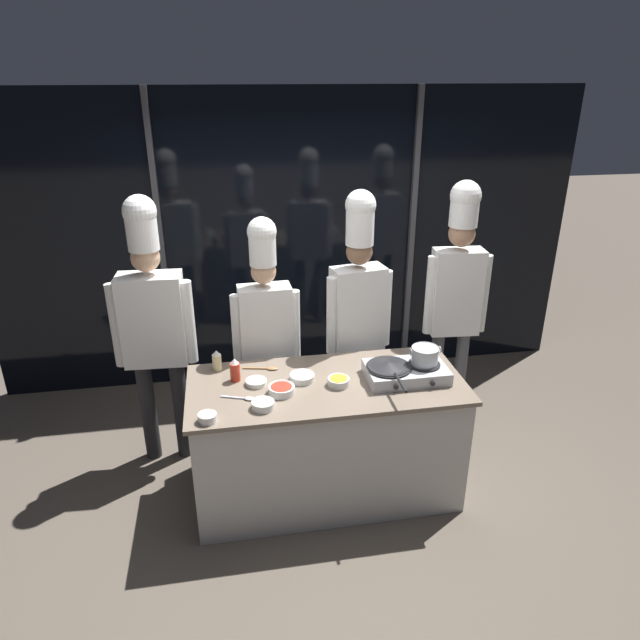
# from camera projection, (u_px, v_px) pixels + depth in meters

# --- Properties ---
(ground_plane) EXTENTS (24.00, 24.00, 0.00)m
(ground_plane) POSITION_uv_depth(u_px,v_px,m) (326.00, 489.00, 4.16)
(ground_plane) COLOR brown
(window_wall_back) EXTENTS (5.43, 0.09, 2.70)m
(window_wall_back) POSITION_uv_depth(u_px,v_px,m) (290.00, 242.00, 5.27)
(window_wall_back) COLOR black
(window_wall_back) RESTS_ON ground_plane
(demo_counter) EXTENTS (1.85, 0.82, 0.89)m
(demo_counter) POSITION_uv_depth(u_px,v_px,m) (326.00, 438.00, 3.98)
(demo_counter) COLOR beige
(demo_counter) RESTS_ON ground_plane
(portable_stove) EXTENTS (0.54, 0.35, 0.10)m
(portable_stove) POSITION_uv_depth(u_px,v_px,m) (406.00, 372.00, 3.84)
(portable_stove) COLOR #B2B5BA
(portable_stove) RESTS_ON demo_counter
(frying_pan) EXTENTS (0.31, 0.53, 0.04)m
(frying_pan) POSITION_uv_depth(u_px,v_px,m) (389.00, 365.00, 3.79)
(frying_pan) COLOR #232326
(frying_pan) RESTS_ON portable_stove
(stock_pot) EXTENTS (0.21, 0.18, 0.12)m
(stock_pot) POSITION_uv_depth(u_px,v_px,m) (425.00, 355.00, 3.81)
(stock_pot) COLOR #B7BABF
(stock_pot) RESTS_ON portable_stove
(squeeze_bottle_oil) EXTENTS (0.06, 0.06, 0.15)m
(squeeze_bottle_oil) POSITION_uv_depth(u_px,v_px,m) (217.00, 361.00, 3.94)
(squeeze_bottle_oil) COLOR beige
(squeeze_bottle_oil) RESTS_ON demo_counter
(squeeze_bottle_chili) EXTENTS (0.07, 0.07, 0.17)m
(squeeze_bottle_chili) POSITION_uv_depth(u_px,v_px,m) (235.00, 370.00, 3.80)
(squeeze_bottle_chili) COLOR red
(squeeze_bottle_chili) RESTS_ON demo_counter
(prep_bowl_carrots) EXTENTS (0.15, 0.15, 0.05)m
(prep_bowl_carrots) POSITION_uv_depth(u_px,v_px,m) (339.00, 381.00, 3.76)
(prep_bowl_carrots) COLOR white
(prep_bowl_carrots) RESTS_ON demo_counter
(prep_bowl_ginger) EXTENTS (0.17, 0.17, 0.05)m
(prep_bowl_ginger) POSITION_uv_depth(u_px,v_px,m) (302.00, 377.00, 3.82)
(prep_bowl_ginger) COLOR white
(prep_bowl_ginger) RESTS_ON demo_counter
(prep_bowl_chili_flakes) EXTENTS (0.17, 0.17, 0.05)m
(prep_bowl_chili_flakes) POSITION_uv_depth(u_px,v_px,m) (281.00, 389.00, 3.67)
(prep_bowl_chili_flakes) COLOR white
(prep_bowl_chili_flakes) RESTS_ON demo_counter
(prep_bowl_noodles) EXTENTS (0.11, 0.11, 0.05)m
(prep_bowl_noodles) POSITION_uv_depth(u_px,v_px,m) (207.00, 417.00, 3.37)
(prep_bowl_noodles) COLOR white
(prep_bowl_noodles) RESTS_ON demo_counter
(prep_bowl_garlic) EXTENTS (0.14, 0.14, 0.05)m
(prep_bowl_garlic) POSITION_uv_depth(u_px,v_px,m) (263.00, 404.00, 3.50)
(prep_bowl_garlic) COLOR white
(prep_bowl_garlic) RESTS_ON demo_counter
(prep_bowl_onion) EXTENTS (0.14, 0.14, 0.04)m
(prep_bowl_onion) POSITION_uv_depth(u_px,v_px,m) (256.00, 382.00, 3.77)
(prep_bowl_onion) COLOR white
(prep_bowl_onion) RESTS_ON demo_counter
(serving_spoon_slotted) EXTENTS (0.22, 0.10, 0.02)m
(serving_spoon_slotted) POSITION_uv_depth(u_px,v_px,m) (245.00, 398.00, 3.61)
(serving_spoon_slotted) COLOR #B2B5BA
(serving_spoon_slotted) RESTS_ON demo_counter
(serving_spoon_solid) EXTENTS (0.25, 0.09, 0.02)m
(serving_spoon_solid) POSITION_uv_depth(u_px,v_px,m) (267.00, 368.00, 3.97)
(serving_spoon_solid) COLOR olive
(serving_spoon_solid) RESTS_ON demo_counter
(chef_head) EXTENTS (0.59, 0.26, 2.06)m
(chef_head) POSITION_uv_depth(u_px,v_px,m) (153.00, 317.00, 4.06)
(chef_head) COLOR #232326
(chef_head) RESTS_ON ground_plane
(chef_sous) EXTENTS (0.51, 0.21, 1.89)m
(chef_sous) POSITION_uv_depth(u_px,v_px,m) (266.00, 321.00, 4.20)
(chef_sous) COLOR #4C4C51
(chef_sous) RESTS_ON ground_plane
(chef_line) EXTENTS (0.52, 0.27, 2.05)m
(chef_line) POSITION_uv_depth(u_px,v_px,m) (358.00, 301.00, 4.30)
(chef_line) COLOR #4C4C51
(chef_line) RESTS_ON ground_plane
(chef_pastry) EXTENTS (0.51, 0.23, 2.07)m
(chef_pastry) POSITION_uv_depth(u_px,v_px,m) (457.00, 285.00, 4.47)
(chef_pastry) COLOR #4C4C51
(chef_pastry) RESTS_ON ground_plane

